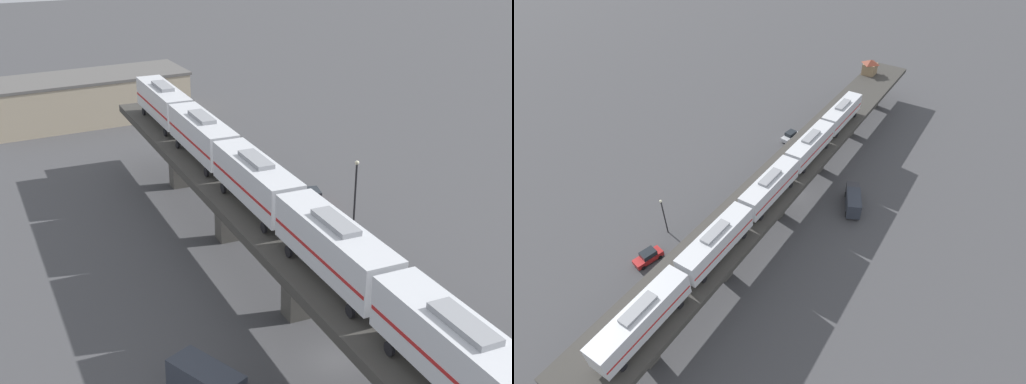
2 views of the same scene
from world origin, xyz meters
TOP-DOWN VIEW (x-y plane):
  - ground_plane at (0.00, 0.00)m, footprint 400.00×400.00m
  - elevated_viaduct at (0.00, -0.18)m, footprint 10.63×92.18m
  - subway_train at (-1.67, 11.16)m, footprint 4.34×62.45m
  - street_car_red at (10.70, 25.56)m, footprint 2.64×4.67m
  - street_lamp at (12.58, 19.67)m, footprint 0.44×0.44m
  - warehouse_building at (-5.62, 66.15)m, footprint 29.34×12.66m

SIDE VIEW (x-z plane):
  - ground_plane at x=0.00m, z-range 0.00..0.00m
  - street_car_red at x=10.70m, z-range -0.01..1.88m
  - warehouse_building at x=-5.62m, z-range 0.01..6.81m
  - street_lamp at x=12.58m, z-range 0.64..7.58m
  - elevated_viaduct at x=0.00m, z-range 2.75..10.42m
  - subway_train at x=-1.67m, z-range 7.98..12.43m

